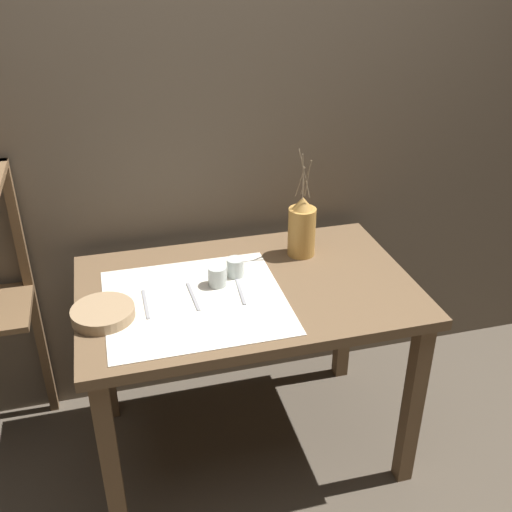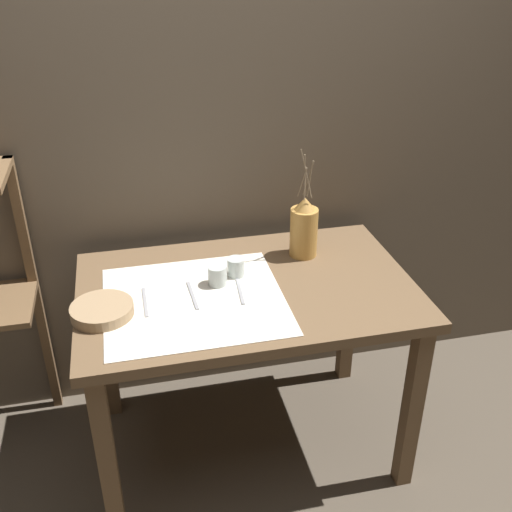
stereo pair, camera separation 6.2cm
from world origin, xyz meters
TOP-DOWN VIEW (x-y plane):
  - ground_plane at (0.00, 0.00)m, footprint 12.00×12.00m
  - stone_wall_back at (0.00, 0.50)m, footprint 7.00×0.06m
  - wooden_table at (0.00, 0.00)m, footprint 1.22×0.78m
  - linen_cloth at (-0.20, -0.06)m, footprint 0.63×0.58m
  - pitcher_with_flowers at (0.27, 0.18)m, footprint 0.11×0.11m
  - wooden_bowl at (-0.52, -0.08)m, footprint 0.21×0.21m
  - glass_tumbler_near at (-0.10, 0.03)m, footprint 0.07×0.07m
  - glass_tumbler_far at (-0.02, 0.08)m, footprint 0.07×0.07m
  - knife_center at (-0.37, -0.03)m, footprint 0.01×0.19m
  - fork_inner at (-0.20, -0.03)m, footprint 0.02×0.19m
  - spoon_outer at (-0.03, 0.02)m, footprint 0.03×0.20m

SIDE VIEW (x-z plane):
  - ground_plane at x=0.00m, z-range 0.00..0.00m
  - wooden_table at x=0.00m, z-range 0.29..1.07m
  - linen_cloth at x=-0.20m, z-range 0.79..0.79m
  - knife_center at x=-0.37m, z-range 0.79..0.79m
  - fork_inner at x=-0.20m, z-range 0.79..0.79m
  - spoon_outer at x=-0.03m, z-range 0.78..0.80m
  - wooden_bowl at x=-0.52m, z-range 0.79..0.83m
  - glass_tumbler_far at x=-0.02m, z-range 0.79..0.86m
  - glass_tumbler_near at x=-0.10m, z-range 0.79..0.86m
  - pitcher_with_flowers at x=0.27m, z-range 0.68..1.12m
  - stone_wall_back at x=0.00m, z-range 0.00..2.40m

